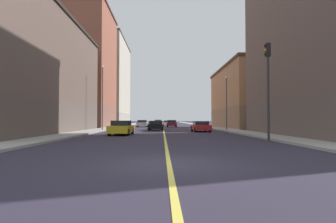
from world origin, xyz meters
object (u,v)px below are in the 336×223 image
(building_right_corner, at_px, (11,73))
(traffic_light_left_near, at_px, (268,78))
(building_left_mid, at_px, (257,98))
(building_right_midblock, at_px, (78,68))
(car_silver, at_px, (142,123))
(car_red, at_px, (201,126))
(building_right_distant, at_px, (103,83))
(car_orange, at_px, (158,122))
(car_maroon, at_px, (172,124))
(street_lamp_left_near, at_px, (226,97))
(car_black, at_px, (156,125))
(car_white, at_px, (167,123))
(street_lamp_right_near, at_px, (103,91))
(car_yellow, at_px, (121,128))

(building_right_corner, distance_m, traffic_light_left_near, 24.71)
(building_left_mid, relative_size, building_right_corner, 0.81)
(building_right_corner, bearing_deg, building_right_midblock, 90.00)
(building_right_midblock, xyz_separation_m, car_silver, (11.65, 2.15, -10.22))
(building_left_mid, xyz_separation_m, car_red, (-11.29, -12.69, -4.46))
(building_right_distant, distance_m, car_orange, 18.26)
(car_maroon, xyz_separation_m, car_orange, (-2.77, 14.76, 0.03))
(car_red, bearing_deg, car_maroon, 97.60)
(street_lamp_left_near, distance_m, car_black, 10.04)
(building_right_distant, distance_m, traffic_light_left_near, 58.36)
(building_left_mid, height_order, building_right_distant, building_right_distant)
(car_black, bearing_deg, building_right_midblock, 137.60)
(building_right_distant, height_order, car_red, building_right_distant)
(building_right_corner, height_order, car_maroon, building_right_corner)
(car_black, relative_size, car_red, 0.99)
(building_left_mid, xyz_separation_m, car_silver, (-19.67, 7.38, -4.43))
(building_left_mid, bearing_deg, building_right_distant, 139.79)
(building_right_corner, bearing_deg, car_maroon, 54.99)
(traffic_light_left_near, distance_m, car_white, 42.95)
(traffic_light_left_near, height_order, car_maroon, traffic_light_left_near)
(car_maroon, height_order, car_red, car_maroon)
(building_right_distant, distance_m, car_red, 45.20)
(street_lamp_right_near, bearing_deg, car_black, 13.85)
(street_lamp_left_near, height_order, street_lamp_right_near, street_lamp_right_near)
(traffic_light_left_near, relative_size, car_yellow, 1.44)
(building_right_midblock, bearing_deg, car_maroon, 8.27)
(traffic_light_left_near, relative_size, car_orange, 1.54)
(car_maroon, bearing_deg, building_left_mid, -28.95)
(car_red, bearing_deg, building_right_midblock, 138.17)
(traffic_light_left_near, height_order, car_yellow, traffic_light_left_near)
(car_black, relative_size, car_silver, 1.00)
(car_orange, distance_m, car_yellow, 41.65)
(car_yellow, height_order, car_red, car_yellow)
(building_right_corner, distance_m, car_white, 36.87)
(building_right_distant, xyz_separation_m, car_red, (20.03, -39.17, -10.37))
(car_red, bearing_deg, building_right_corner, -167.98)
(street_lamp_left_near, bearing_deg, building_right_corner, -165.78)
(street_lamp_left_near, xyz_separation_m, car_white, (-6.89, 26.45, -3.66))
(car_red, bearing_deg, street_lamp_left_near, 25.90)
(car_maroon, bearing_deg, car_orange, 100.64)
(car_maroon, relative_size, car_orange, 1.05)
(car_black, bearing_deg, building_right_corner, -148.86)
(street_lamp_left_near, xyz_separation_m, car_red, (-3.51, -1.70, -3.64))
(building_left_mid, xyz_separation_m, traffic_light_left_near, (-8.80, -26.93, -0.86))
(building_right_midblock, relative_size, car_orange, 5.08)
(traffic_light_left_near, bearing_deg, car_maroon, 98.56)
(car_white, bearing_deg, street_lamp_right_near, -109.33)
(building_left_mid, relative_size, car_white, 4.99)
(building_right_midblock, distance_m, car_red, 28.77)
(street_lamp_left_near, xyz_separation_m, car_silver, (-11.89, 18.37, -3.61))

